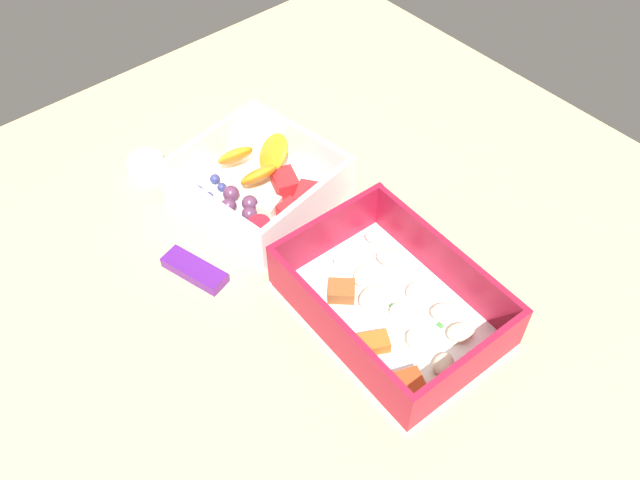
{
  "coord_description": "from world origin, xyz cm",
  "views": [
    {
      "loc": [
        -35.36,
        29.8,
        55.88
      ],
      "look_at": [
        -1.23,
        0.53,
        4.0
      ],
      "focal_mm": 37.88,
      "sensor_mm": 36.0,
      "label": 1
    }
  ],
  "objects_px": {
    "fruit_bowl": "(259,186)",
    "candy_bar": "(195,270)",
    "paper_cup_liner": "(146,165)",
    "pasta_container": "(391,305)"
  },
  "relations": [
    {
      "from": "pasta_container",
      "to": "fruit_bowl",
      "type": "height_order",
      "value": "same"
    },
    {
      "from": "fruit_bowl",
      "to": "candy_bar",
      "type": "xyz_separation_m",
      "value": [
        -0.04,
        0.11,
        -0.01
      ]
    },
    {
      "from": "paper_cup_liner",
      "to": "candy_bar",
      "type": "bearing_deg",
      "value": 165.43
    },
    {
      "from": "fruit_bowl",
      "to": "paper_cup_liner",
      "type": "bearing_deg",
      "value": 30.49
    },
    {
      "from": "fruit_bowl",
      "to": "candy_bar",
      "type": "distance_m",
      "value": 0.12
    },
    {
      "from": "fruit_bowl",
      "to": "paper_cup_liner",
      "type": "xyz_separation_m",
      "value": [
        0.12,
        0.07,
        -0.01
      ]
    },
    {
      "from": "pasta_container",
      "to": "candy_bar",
      "type": "distance_m",
      "value": 0.2
    },
    {
      "from": "pasta_container",
      "to": "fruit_bowl",
      "type": "xyz_separation_m",
      "value": [
        0.21,
        -0.0,
        0.0
      ]
    },
    {
      "from": "candy_bar",
      "to": "pasta_container",
      "type": "bearing_deg",
      "value": -145.48
    },
    {
      "from": "candy_bar",
      "to": "paper_cup_liner",
      "type": "xyz_separation_m",
      "value": [
        0.16,
        -0.04,
        0.0
      ]
    }
  ]
}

